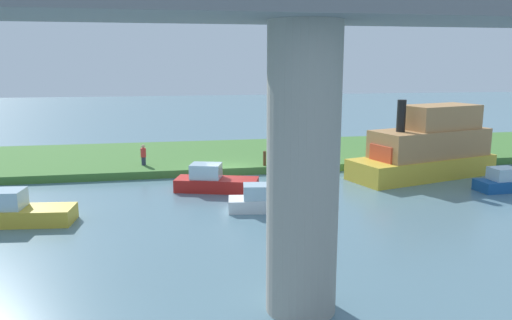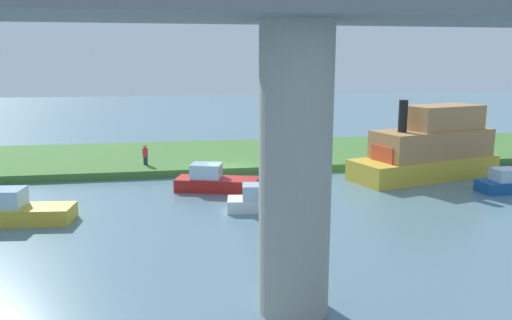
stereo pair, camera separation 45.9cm
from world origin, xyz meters
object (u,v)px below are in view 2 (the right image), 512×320
(bridge_pylon, at_px, (295,173))
(houseboat_blue, at_px, (429,148))
(mooring_post, at_px, (266,158))
(skiff_small, at_px, (215,181))
(person_on_bank, at_px, (145,154))
(riverboat_paddlewheel, at_px, (511,183))
(motorboat_red, at_px, (265,201))
(motorboat_white, at_px, (16,210))

(bridge_pylon, relative_size, houseboat_blue, 0.81)
(bridge_pylon, relative_size, mooring_post, 8.73)
(skiff_small, bearing_deg, person_on_bank, -54.10)
(riverboat_paddlewheel, bearing_deg, bridge_pylon, 36.32)
(houseboat_blue, bearing_deg, riverboat_paddlewheel, 124.59)
(houseboat_blue, xyz_separation_m, motorboat_red, (11.78, 5.54, -1.40))
(bridge_pylon, bearing_deg, motorboat_white, -43.72)
(person_on_bank, height_order, skiff_small, person_on_bank)
(mooring_post, xyz_separation_m, motorboat_red, (1.66, 8.47, -0.51))
(houseboat_blue, relative_size, skiff_small, 2.08)
(skiff_small, relative_size, motorboat_red, 1.20)
(mooring_post, relative_size, houseboat_blue, 0.09)
(bridge_pylon, height_order, skiff_small, bridge_pylon)
(bridge_pylon, bearing_deg, mooring_post, -98.22)
(skiff_small, bearing_deg, motorboat_red, 116.24)
(bridge_pylon, height_order, houseboat_blue, bridge_pylon)
(mooring_post, bearing_deg, riverboat_paddlewheel, 151.28)
(houseboat_blue, bearing_deg, bridge_pylon, 50.87)
(skiff_small, distance_m, motorboat_red, 4.87)
(person_on_bank, height_order, motorboat_red, person_on_bank)
(houseboat_blue, xyz_separation_m, riverboat_paddlewheel, (-2.90, 4.20, -1.39))
(mooring_post, bearing_deg, bridge_pylon, 81.78)
(person_on_bank, xyz_separation_m, mooring_post, (-7.98, 1.65, -0.22))
(riverboat_paddlewheel, height_order, motorboat_red, riverboat_paddlewheel)
(motorboat_red, bearing_deg, riverboat_paddlewheel, -174.78)
(person_on_bank, xyz_separation_m, motorboat_white, (5.42, 10.10, -0.63))
(motorboat_white, distance_m, motorboat_red, 11.74)
(person_on_bank, xyz_separation_m, skiff_small, (-4.17, 5.76, -0.64))
(person_on_bank, distance_m, motorboat_white, 11.48)
(bridge_pylon, height_order, motorboat_white, bridge_pylon)
(person_on_bank, bearing_deg, mooring_post, 168.33)
(bridge_pylon, relative_size, motorboat_red, 2.03)
(motorboat_red, bearing_deg, skiff_small, -63.76)
(mooring_post, bearing_deg, skiff_small, 47.14)
(houseboat_blue, bearing_deg, mooring_post, -16.15)
(person_on_bank, distance_m, skiff_small, 7.13)
(mooring_post, height_order, motorboat_white, motorboat_white)
(motorboat_white, height_order, riverboat_paddlewheel, motorboat_white)
(bridge_pylon, distance_m, person_on_bank, 21.23)
(bridge_pylon, bearing_deg, skiff_small, -85.63)
(bridge_pylon, xyz_separation_m, skiff_small, (1.11, -14.58, -3.67))
(person_on_bank, relative_size, houseboat_blue, 0.13)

